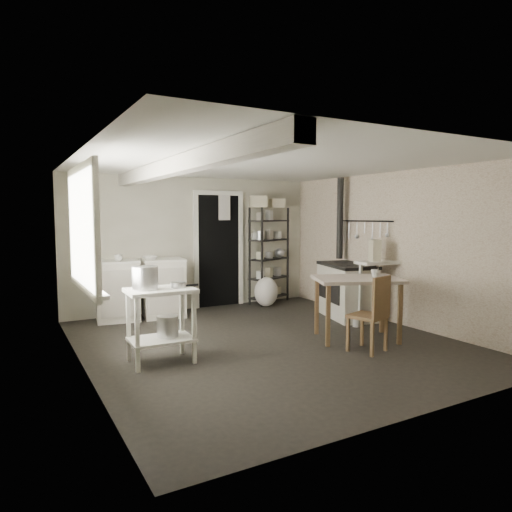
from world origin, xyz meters
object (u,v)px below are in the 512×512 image
chair (367,312)px  flour_sack (266,293)px  prep_table (161,327)px  stockpot (145,280)px  shelf_rack (269,252)px  stove (347,290)px  work_table (357,311)px  base_cabinets (141,290)px

chair → flour_sack: (0.32, 2.94, -0.24)m
prep_table → stockpot: stockpot is taller
stockpot → flour_sack: stockpot is taller
shelf_rack → stove: shelf_rack is taller
work_table → flour_sack: work_table is taller
stove → work_table: 1.32m
shelf_rack → chair: (-0.56, -3.24, -0.46)m
base_cabinets → flour_sack: 2.24m
stockpot → base_cabinets: 2.41m
prep_table → chair: size_ratio=0.90×
stockpot → stove: 3.59m
stove → flour_sack: size_ratio=2.07×
stockpot → flour_sack: size_ratio=0.57×
shelf_rack → work_table: bearing=-118.1°
stockpot → flour_sack: 3.57m
base_cabinets → flour_sack: bearing=3.4°
stockpot → base_cabinets: size_ratio=0.21×
stockpot → chair: size_ratio=0.32×
work_table → prep_table: bearing=172.6°
base_cabinets → work_table: 3.41m
base_cabinets → work_table: base_cabinets is taller
flour_sack → work_table: bearing=-91.5°
work_table → chair: (-0.26, -0.48, 0.10)m
prep_table → base_cabinets: 2.34m
base_cabinets → chair: (1.90, -3.12, 0.02)m
stove → stockpot: bearing=-153.7°
flour_sack → prep_table: bearing=-140.9°
chair → work_table: bearing=44.8°
work_table → flour_sack: bearing=88.5°
shelf_rack → flour_sack: size_ratio=3.35×
stockpot → flour_sack: (2.79, 2.12, -0.70)m
shelf_rack → flour_sack: bearing=-150.6°
base_cabinets → stove: bearing=-20.3°
base_cabinets → work_table: bearing=-42.9°
stockpot → flour_sack: bearing=37.2°
shelf_rack → chair: 3.32m
stockpot → work_table: size_ratio=0.28×
stockpot → shelf_rack: bearing=38.6°
work_table → base_cabinets: bearing=129.4°
stockpot → shelf_rack: shelf_rack is taller
prep_table → base_cabinets: (0.40, 2.31, 0.06)m
prep_table → stove: (3.32, 0.75, 0.04)m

